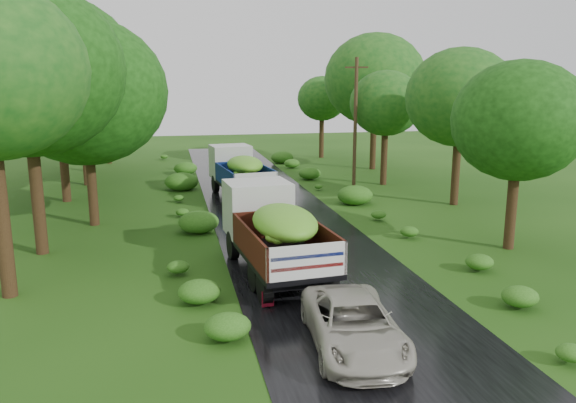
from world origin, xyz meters
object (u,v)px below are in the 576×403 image
object	(u,v)px
truck_far	(239,170)
car	(353,324)
truck_near	(272,227)
utility_pole	(355,122)

from	to	relation	value
truck_far	car	bearing A→B (deg)	-95.70
truck_near	car	bearing A→B (deg)	-86.91
truck_near	car	distance (m)	6.49
truck_near	utility_pole	distance (m)	16.89
truck_near	utility_pole	size ratio (longest dim) A/B	0.88
truck_near	truck_far	size ratio (longest dim) A/B	1.02
truck_near	utility_pole	world-z (taller)	utility_pole
truck_far	utility_pole	bearing A→B (deg)	1.55
car	utility_pole	bearing A→B (deg)	76.68
truck_near	car	world-z (taller)	truck_near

